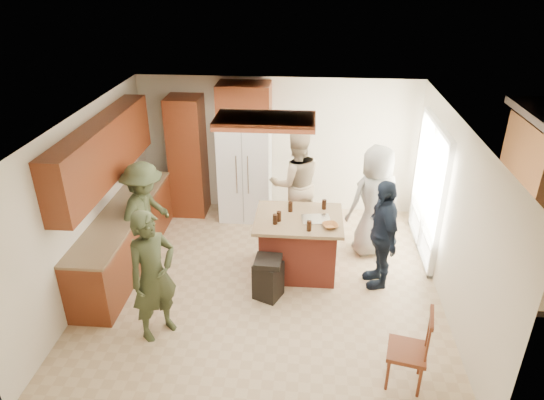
# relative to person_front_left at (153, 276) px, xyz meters

# --- Properties ---
(room_shell) EXTENTS (8.00, 5.20, 5.00)m
(room_shell) POSITION_rel_person_front_left_xyz_m (5.62, 2.75, -0.00)
(room_shell) COLOR tan
(room_shell) RESTS_ON ground
(person_front_left) EXTENTS (0.76, 0.78, 1.74)m
(person_front_left) POSITION_rel_person_front_left_xyz_m (0.00, 0.00, 0.00)
(person_front_left) COLOR #2F361F
(person_front_left) RESTS_ON ground
(person_behind_left) EXTENTS (1.01, 0.77, 1.85)m
(person_behind_left) POSITION_rel_person_front_left_xyz_m (1.63, 2.70, 0.06)
(person_behind_left) COLOR tan
(person_behind_left) RESTS_ON ground
(person_behind_right) EXTENTS (1.05, 0.88, 1.82)m
(person_behind_right) POSITION_rel_person_front_left_xyz_m (2.89, 2.17, 0.04)
(person_behind_right) COLOR gray
(person_behind_right) RESTS_ON ground
(person_side_right) EXTENTS (0.64, 1.04, 1.66)m
(person_side_right) POSITION_rel_person_front_left_xyz_m (2.90, 1.31, -0.04)
(person_side_right) COLOR #182030
(person_side_right) RESTS_ON ground
(person_counter) EXTENTS (0.75, 1.18, 1.70)m
(person_counter) POSITION_rel_person_front_left_xyz_m (-0.59, 1.54, -0.02)
(person_counter) COLOR #323A22
(person_counter) RESTS_ON ground
(left_cabinetry) EXTENTS (0.64, 3.00, 2.30)m
(left_cabinetry) POSITION_rel_person_front_left_xyz_m (-0.99, 1.51, 0.09)
(left_cabinetry) COLOR maroon
(left_cabinetry) RESTS_ON ground
(back_wall_units) EXTENTS (1.80, 0.60, 2.45)m
(back_wall_units) POSITION_rel_person_front_left_xyz_m (-0.08, 3.31, 0.51)
(back_wall_units) COLOR maroon
(back_wall_units) RESTS_ON ground
(refrigerator) EXTENTS (0.90, 0.76, 1.80)m
(refrigerator) POSITION_rel_person_front_left_xyz_m (0.70, 3.23, 0.03)
(refrigerator) COLOR white
(refrigerator) RESTS_ON ground
(kitchen_island) EXTENTS (1.28, 1.03, 0.93)m
(kitchen_island) POSITION_rel_person_front_left_xyz_m (1.71, 1.51, -0.40)
(kitchen_island) COLOR #9C3828
(kitchen_island) RESTS_ON ground
(island_items) EXTENTS (0.95, 0.74, 0.15)m
(island_items) POSITION_rel_person_front_left_xyz_m (1.90, 1.40, 0.10)
(island_items) COLOR silver
(island_items) RESTS_ON kitchen_island
(trash_bin) EXTENTS (0.45, 0.45, 0.63)m
(trash_bin) POSITION_rel_person_front_left_xyz_m (1.32, 0.84, -0.55)
(trash_bin) COLOR black
(trash_bin) RESTS_ON ground
(spindle_chair) EXTENTS (0.50, 0.50, 0.99)m
(spindle_chair) POSITION_rel_person_front_left_xyz_m (3.01, -0.59, -0.42)
(spindle_chair) COLOR maroon
(spindle_chair) RESTS_ON ground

